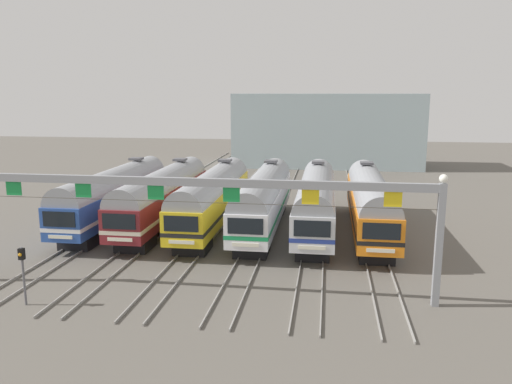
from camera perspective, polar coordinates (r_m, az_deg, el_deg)
The scene contains 11 objects.
ground_plane at distance 41.54m, azimuth -2.02°, elevation -4.18°, with size 160.00×160.00×0.00m, color #5B564F.
track_bed at distance 57.91m, azimuth 0.96°, elevation 0.29°, with size 22.43×70.00×0.15m.
commuter_train_blue at distance 43.96m, azimuth -15.59°, elevation -0.13°, with size 2.88×18.06×5.05m.
commuter_train_maroon at distance 42.46m, azimuth -10.41°, elevation -0.29°, with size 2.88×18.06×5.05m.
commuter_train_yellow at distance 41.33m, azimuth -4.90°, elevation -0.46°, with size 2.88×18.06×5.05m.
commuter_train_white at distance 40.60m, azimuth 0.87°, elevation -0.63°, with size 2.88×18.06×5.05m.
commuter_train_silver at distance 40.29m, azimuth 6.78°, elevation -0.80°, with size 2.88×18.06×5.05m.
commuter_train_orange at distance 40.42m, azimuth 12.72°, elevation -0.96°, with size 2.88×18.06×5.05m.
catenary_gantry at distance 27.47m, azimuth -7.07°, elevation -0.71°, with size 26.16×0.44×6.97m.
yard_signal_mast at distance 29.07m, azimuth -24.79°, elevation -7.48°, with size 0.28×0.35×3.14m.
maintenance_building at distance 77.84m, azimuth 7.99°, elevation 6.93°, with size 27.66×10.00×10.82m, color #9EB2B7.
Camera 1 is at (7.15, -39.43, 10.95)m, focal length 35.54 mm.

